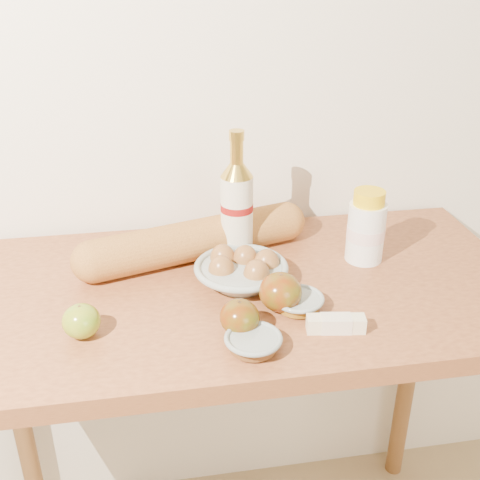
{
  "coord_description": "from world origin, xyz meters",
  "views": [
    {
      "loc": [
        -0.17,
        0.13,
        1.55
      ],
      "look_at": [
        0.0,
        1.15,
        1.02
      ],
      "focal_mm": 45.0,
      "sensor_mm": 36.0,
      "label": 1
    }
  ],
  "objects_px": {
    "table": "(238,334)",
    "egg_bowl": "(242,270)",
    "baguette": "(195,240)",
    "bourbon_bottle": "(237,208)",
    "cream_bottle": "(366,228)"
  },
  "relations": [
    {
      "from": "cream_bottle",
      "to": "egg_bowl",
      "type": "bearing_deg",
      "value": -149.12
    },
    {
      "from": "cream_bottle",
      "to": "baguette",
      "type": "xyz_separation_m",
      "value": [
        -0.37,
        0.07,
        -0.03
      ]
    },
    {
      "from": "bourbon_bottle",
      "to": "cream_bottle",
      "type": "distance_m",
      "value": 0.28
    },
    {
      "from": "baguette",
      "to": "egg_bowl",
      "type": "bearing_deg",
      "value": -70.96
    },
    {
      "from": "table",
      "to": "baguette",
      "type": "relative_size",
      "value": 2.19
    },
    {
      "from": "table",
      "to": "cream_bottle",
      "type": "height_order",
      "value": "cream_bottle"
    },
    {
      "from": "cream_bottle",
      "to": "egg_bowl",
      "type": "distance_m",
      "value": 0.29
    },
    {
      "from": "table",
      "to": "cream_bottle",
      "type": "bearing_deg",
      "value": 12.54
    },
    {
      "from": "bourbon_bottle",
      "to": "cream_bottle",
      "type": "height_order",
      "value": "bourbon_bottle"
    },
    {
      "from": "table",
      "to": "egg_bowl",
      "type": "relative_size",
      "value": 4.7
    },
    {
      "from": "egg_bowl",
      "to": "baguette",
      "type": "relative_size",
      "value": 0.47
    },
    {
      "from": "bourbon_bottle",
      "to": "cream_bottle",
      "type": "relative_size",
      "value": 1.78
    },
    {
      "from": "bourbon_bottle",
      "to": "table",
      "type": "bearing_deg",
      "value": -111.67
    },
    {
      "from": "table",
      "to": "bourbon_bottle",
      "type": "relative_size",
      "value": 4.15
    },
    {
      "from": "table",
      "to": "egg_bowl",
      "type": "height_order",
      "value": "egg_bowl"
    }
  ]
}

